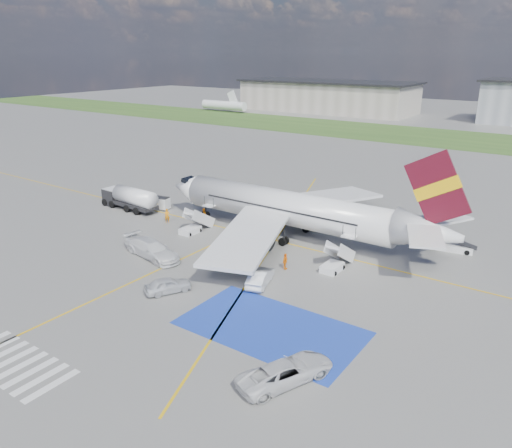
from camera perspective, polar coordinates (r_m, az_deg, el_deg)
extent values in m
plane|color=#60605E|center=(47.61, -5.71, -6.14)|extent=(400.00, 400.00, 0.00)
cube|color=#2D4C1E|center=(132.02, 22.51, 8.90)|extent=(400.00, 30.00, 0.01)
cube|color=gold|center=(56.44, 2.23, -1.89)|extent=(120.00, 0.20, 0.01)
cube|color=gold|center=(45.05, -19.08, -8.71)|extent=(0.20, 60.00, 0.01)
cube|color=gold|center=(56.44, 2.23, -1.89)|extent=(20.71, 56.45, 0.01)
cube|color=#1B39A3|center=(39.42, 1.73, -11.78)|extent=(14.00, 8.00, 0.01)
cube|color=silver|center=(40.56, -27.13, -13.17)|extent=(0.60, 4.00, 0.01)
cube|color=silver|center=(39.62, -26.28, -13.82)|extent=(0.60, 4.00, 0.01)
cube|color=silver|center=(38.69, -25.37, -14.51)|extent=(0.60, 4.00, 0.01)
cube|color=silver|center=(37.77, -24.42, -15.22)|extent=(0.60, 4.00, 0.01)
cube|color=silver|center=(36.88, -23.41, -15.97)|extent=(0.60, 4.00, 0.01)
cube|color=silver|center=(36.00, -22.34, -16.74)|extent=(0.60, 4.00, 0.01)
cube|color=gray|center=(183.16, 8.12, 14.20)|extent=(60.00, 22.00, 10.00)
cylinder|color=silver|center=(56.93, 3.37, 1.89)|extent=(26.00, 3.90, 3.90)
cone|color=silver|center=(65.73, -7.83, 4.11)|extent=(4.00, 3.90, 3.90)
cube|color=black|center=(65.07, -7.48, 4.93)|extent=(1.67, 1.90, 0.82)
cone|color=silver|center=(50.67, 19.12, -0.90)|extent=(6.50, 3.90, 3.90)
cube|color=silver|center=(49.90, -0.84, -1.33)|extent=(9.86, 15.95, 1.40)
cube|color=silver|center=(63.76, 8.17, 3.06)|extent=(9.86, 15.95, 1.40)
cylinder|color=#38383A|center=(53.15, 0.13, -1.63)|extent=(3.40, 2.10, 2.10)
cylinder|color=#38383A|center=(62.15, 6.06, 1.38)|extent=(3.40, 2.10, 2.10)
cube|color=#4F0D1A|center=(49.34, 20.00, 3.83)|extent=(6.62, 0.30, 7.45)
cube|color=yellow|center=(49.34, 20.00, 3.83)|extent=(4.36, 0.40, 3.08)
cube|color=silver|center=(47.37, 18.78, -1.34)|extent=(4.73, 5.95, 0.49)
cube|color=silver|center=(53.26, 20.81, 0.65)|extent=(4.73, 5.95, 0.49)
cube|color=black|center=(55.24, 2.30, 1.75)|extent=(19.50, 0.04, 0.18)
cube|color=black|center=(58.43, 4.39, 2.69)|extent=(19.50, 0.04, 0.18)
cube|color=silver|center=(59.79, -6.55, 0.69)|extent=(1.40, 3.73, 2.32)
cube|color=silver|center=(60.83, -5.40, 2.09)|extent=(1.40, 1.00, 0.12)
cylinder|color=black|center=(61.11, -5.92, 2.69)|extent=(0.06, 0.06, 1.10)
cylinder|color=black|center=(60.23, -4.91, 2.48)|extent=(0.06, 0.06, 1.10)
cube|color=silver|center=(59.03, -7.53, -0.73)|extent=(1.60, 2.40, 0.70)
cube|color=silver|center=(50.11, 9.57, -3.17)|extent=(1.40, 3.73, 2.32)
cube|color=silver|center=(51.35, 10.56, -1.42)|extent=(1.40, 1.00, 0.12)
cylinder|color=black|center=(51.43, 9.89, -0.69)|extent=(0.06, 0.06, 1.10)
cylinder|color=black|center=(50.90, 11.31, -1.00)|extent=(0.06, 0.06, 1.10)
cube|color=silver|center=(49.21, 8.68, -4.95)|extent=(1.60, 2.40, 0.70)
cube|color=black|center=(72.01, -15.95, 3.00)|extent=(2.38, 2.38, 2.27)
cylinder|color=silver|center=(68.20, -13.67, 3.05)|extent=(6.82, 2.59, 2.27)
cube|color=black|center=(68.52, -13.60, 2.14)|extent=(6.82, 2.59, 0.49)
cube|color=silver|center=(68.40, -10.74, 2.36)|extent=(2.26, 1.57, 1.46)
cube|color=black|center=(68.18, -10.78, 2.99)|extent=(2.14, 1.45, 0.13)
cube|color=silver|center=(57.51, 21.40, -2.47)|extent=(4.59, 2.12, 0.74)
cube|color=black|center=(57.24, 22.57, -2.03)|extent=(3.02, 1.52, 0.82)
imported|color=#B5B7BD|center=(45.07, -10.06, -6.88)|extent=(3.43, 4.42, 1.41)
imported|color=silver|center=(45.76, 0.49, -6.11)|extent=(2.83, 4.71, 1.47)
imported|color=silver|center=(33.43, 3.45, -16.15)|extent=(4.16, 5.65, 1.92)
imported|color=silver|center=(52.76, -11.86, -2.49)|extent=(6.33, 3.54, 2.34)
imported|color=orange|center=(62.95, -10.12, 0.94)|extent=(0.76, 0.78, 1.80)
imported|color=orange|center=(62.74, -6.00, 1.02)|extent=(0.94, 1.02, 1.69)
imported|color=orange|center=(48.92, 3.35, -4.30)|extent=(0.52, 1.00, 1.64)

